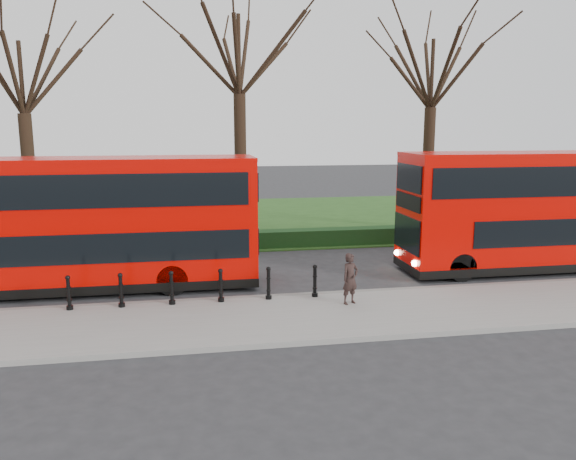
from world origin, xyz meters
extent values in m
plane|color=#28282B|center=(0.00, 0.00, 0.00)|extent=(120.00, 120.00, 0.00)
cube|color=gray|center=(0.00, -3.00, 0.07)|extent=(60.00, 4.00, 0.15)
cube|color=slate|center=(0.00, -1.00, 0.07)|extent=(60.00, 0.25, 0.16)
cube|color=#234818|center=(0.00, 15.00, 0.03)|extent=(60.00, 18.00, 0.06)
cube|color=black|center=(0.00, 6.80, 0.40)|extent=(60.00, 0.90, 0.80)
cube|color=yellow|center=(0.00, -0.70, 0.01)|extent=(60.00, 0.10, 0.01)
cube|color=yellow|center=(0.00, -0.50, 0.01)|extent=(60.00, 0.10, 0.01)
cylinder|color=black|center=(-8.00, 10.00, 3.06)|extent=(0.60, 0.60, 6.11)
cylinder|color=black|center=(2.00, 10.00, 3.54)|extent=(0.60, 0.60, 7.07)
cylinder|color=black|center=(12.00, 10.00, 3.25)|extent=(0.60, 0.60, 6.49)
cylinder|color=black|center=(-4.21, -1.35, 0.65)|extent=(0.15, 0.15, 1.00)
cylinder|color=black|center=(-2.71, -1.35, 0.65)|extent=(0.15, 0.15, 1.00)
cylinder|color=black|center=(-1.21, -1.35, 0.65)|extent=(0.15, 0.15, 1.00)
cylinder|color=black|center=(0.29, -1.35, 0.65)|extent=(0.15, 0.15, 1.00)
cylinder|color=black|center=(1.78, -1.35, 0.65)|extent=(0.15, 0.15, 1.00)
cylinder|color=black|center=(3.28, -1.35, 0.65)|extent=(0.15, 0.15, 1.00)
cube|color=#C70500|center=(-3.99, 1.26, 2.43)|extent=(11.24, 2.56, 4.14)
cube|color=black|center=(-3.99, 1.26, 0.31)|extent=(11.26, 2.58, 0.31)
cube|color=black|center=(-3.17, -0.03, 1.69)|extent=(9.00, 0.04, 0.97)
cube|color=black|center=(-3.99, -0.03, 3.53)|extent=(10.63, 0.04, 1.07)
cylinder|color=black|center=(-1.23, 0.14, 0.51)|extent=(1.02, 0.31, 1.02)
cylinder|color=black|center=(-1.23, 2.38, 0.51)|extent=(1.02, 0.31, 1.02)
cube|color=#C70500|center=(13.06, 1.15, 2.46)|extent=(11.39, 2.59, 4.19)
cube|color=black|center=(13.06, 1.15, 0.31)|extent=(11.41, 2.61, 0.31)
cube|color=black|center=(13.06, -0.15, 3.57)|extent=(10.77, 0.04, 1.09)
cube|color=black|center=(7.35, 1.15, 2.80)|extent=(0.06, 2.28, 0.57)
cylinder|color=black|center=(9.02, 0.01, 0.52)|extent=(1.04, 0.31, 1.04)
cylinder|color=black|center=(9.02, 2.29, 0.52)|extent=(1.04, 0.31, 1.04)
imported|color=black|center=(4.18, -2.25, 0.94)|extent=(0.68, 0.58, 1.58)
camera|label=1|loc=(-0.59, -18.25, 5.54)|focal=35.00mm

